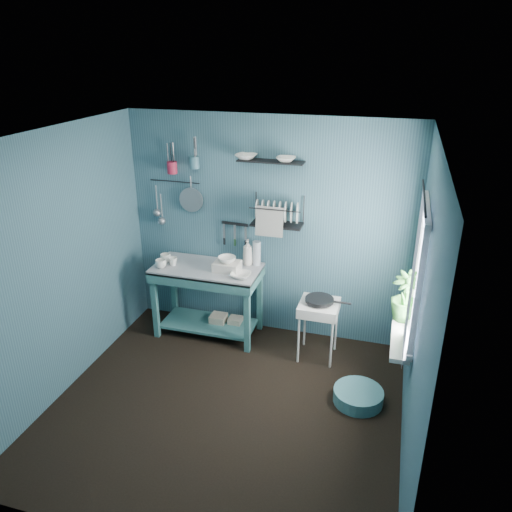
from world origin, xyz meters
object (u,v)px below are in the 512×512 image
(mug_mid, at_px, (173,261))
(wash_tub, at_px, (227,266))
(dish_rack, at_px, (277,211))
(floor_basin, at_px, (358,396))
(water_bottle, at_px, (257,253))
(colander, at_px, (191,200))
(potted_plant, at_px, (405,297))
(utensil_cup_magenta, at_px, (172,168))
(hotplate_stand, at_px, (318,330))
(storage_tin_small, at_px, (235,325))
(frying_pan, at_px, (319,300))
(storage_tin_large, at_px, (219,323))
(mug_left, at_px, (161,264))
(utensil_cup_teal, at_px, (194,162))
(mug_right, at_px, (166,258))
(soap_bottle, at_px, (248,252))
(work_counter, at_px, (208,300))

(mug_mid, bearing_deg, wash_tub, 3.63)
(wash_tub, bearing_deg, dish_rack, 22.17)
(floor_basin, bearing_deg, water_bottle, 142.57)
(colander, relative_size, potted_plant, 0.61)
(utensil_cup_magenta, bearing_deg, hotplate_stand, -11.43)
(colander, bearing_deg, storage_tin_small, -18.30)
(frying_pan, bearing_deg, storage_tin_large, 171.96)
(mug_left, bearing_deg, storage_tin_large, 19.90)
(utensil_cup_teal, distance_m, storage_tin_large, 1.89)
(mug_right, relative_size, potted_plant, 0.27)
(soap_bottle, relative_size, storage_tin_large, 1.36)
(frying_pan, relative_size, colander, 1.07)
(water_bottle, bearing_deg, hotplate_stand, -23.49)
(mug_right, bearing_deg, utensil_cup_teal, 37.22)
(utensil_cup_magenta, bearing_deg, mug_right, -100.14)
(utensil_cup_teal, bearing_deg, storage_tin_large, -32.72)
(utensil_cup_magenta, bearing_deg, storage_tin_large, -18.43)
(wash_tub, distance_m, floor_basin, 1.92)
(colander, bearing_deg, mug_right, -131.81)
(dish_rack, bearing_deg, frying_pan, -20.04)
(work_counter, height_order, dish_rack, dish_rack)
(soap_bottle, distance_m, potted_plant, 1.86)
(dish_rack, relative_size, potted_plant, 1.19)
(mug_left, height_order, mug_right, same)
(mug_right, bearing_deg, soap_bottle, 12.26)
(mug_mid, relative_size, frying_pan, 0.33)
(utensil_cup_teal, distance_m, potted_plant, 2.61)
(dish_rack, relative_size, utensil_cup_magenta, 4.23)
(soap_bottle, height_order, utensil_cup_teal, utensil_cup_teal)
(water_bottle, bearing_deg, mug_right, -167.83)
(frying_pan, xyz_separation_m, colander, (-1.56, 0.39, 0.84))
(potted_plant, bearing_deg, dish_rack, 152.36)
(utensil_cup_teal, relative_size, potted_plant, 0.28)
(hotplate_stand, height_order, storage_tin_large, hotplate_stand)
(hotplate_stand, distance_m, floor_basin, 0.87)
(soap_bottle, bearing_deg, mug_right, -167.74)
(soap_bottle, xyz_separation_m, hotplate_stand, (0.88, -0.32, -0.67))
(frying_pan, height_order, potted_plant, potted_plant)
(soap_bottle, relative_size, utensil_cup_teal, 2.30)
(storage_tin_small, bearing_deg, wash_tub, -116.57)
(water_bottle, height_order, utensil_cup_teal, utensil_cup_teal)
(frying_pan, xyz_separation_m, storage_tin_large, (-1.20, 0.17, -0.58))
(wash_tub, bearing_deg, hotplate_stand, -5.41)
(dish_rack, relative_size, colander, 1.96)
(utensil_cup_magenta, relative_size, potted_plant, 0.28)
(potted_plant, bearing_deg, utensil_cup_magenta, 163.43)
(soap_bottle, xyz_separation_m, frying_pan, (0.88, -0.32, -0.31))
(dish_rack, xyz_separation_m, potted_plant, (1.38, -0.72, -0.45))
(hotplate_stand, bearing_deg, mug_mid, -178.21)
(work_counter, relative_size, potted_plant, 2.60)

